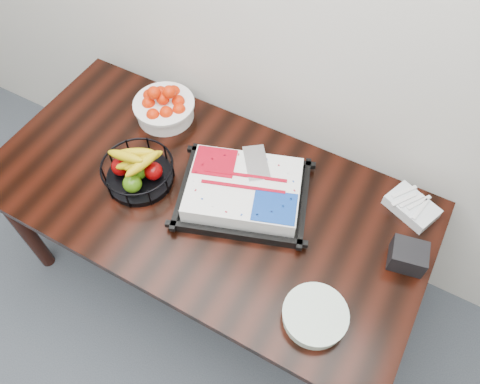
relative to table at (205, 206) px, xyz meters
The scene contains 7 objects.
table is the anchor object (origin of this frame).
cake_tray 0.21m from the table, 23.11° to the left, with size 0.60×0.53×0.10m.
tangerine_bowl 0.50m from the table, 142.84° to the left, with size 0.27×0.27×0.17m.
fruit_basket 0.31m from the table, 166.64° to the right, with size 0.29×0.29×0.15m.
plate_stack 0.66m from the table, 23.37° to the right, with size 0.22×0.22×0.05m.
fork_bag 0.83m from the table, 23.64° to the left, with size 0.22×0.19×0.06m.
napkin_box 0.82m from the table, ahead, with size 0.13×0.11×0.09m, color black.
Camera 1 is at (0.64, 1.15, 2.31)m, focal length 35.00 mm.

